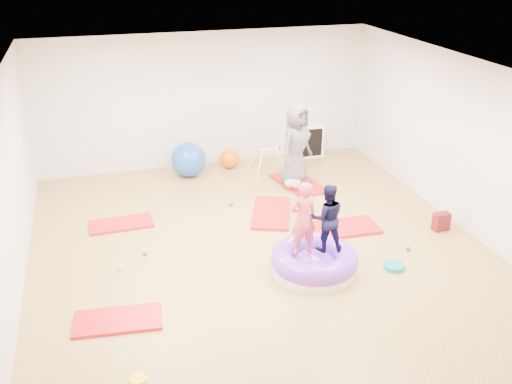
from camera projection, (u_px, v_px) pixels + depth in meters
name	position (u px, v px, depth m)	size (l,w,h in m)	color
room	(262.00, 169.00, 8.34)	(7.01, 8.01, 2.81)	#9C7042
gym_mat_front_left	(118.00, 320.00, 7.30)	(1.11, 0.56, 0.05)	red
gym_mat_mid_left	(121.00, 224.00, 9.74)	(1.06, 0.53, 0.04)	red
gym_mat_center_back	(272.00, 213.00, 10.11)	(1.28, 0.64, 0.05)	red
gym_mat_right	(341.00, 228.00, 9.59)	(1.27, 0.63, 0.05)	red
gym_mat_rear_right	(299.00, 183.00, 11.33)	(1.26, 0.63, 0.05)	red
inflatable_cushion	(314.00, 261.00, 8.36)	(1.29, 1.29, 0.40)	white
child_pink	(303.00, 215.00, 8.02)	(0.41, 0.27, 1.11)	#D24358
child_navy	(327.00, 215.00, 8.13)	(0.50, 0.39, 1.03)	black
adult_caregiver	(296.00, 145.00, 10.92)	(0.79, 0.51, 1.61)	#55565C
infant	(294.00, 183.00, 11.01)	(0.35, 0.35, 0.20)	#B0BED1
ball_pit_balls	(248.00, 234.00, 9.38)	(4.47, 2.45, 0.07)	green
exercise_ball_blue	(189.00, 160.00, 11.60)	(0.72, 0.72, 0.72)	#1D4AB4
exercise_ball_orange	(230.00, 159.00, 12.08)	(0.41, 0.41, 0.41)	#ED6103
infant_play_gym	(268.00, 156.00, 11.80)	(0.67, 0.64, 0.52)	white
cube_shelf	(306.00, 141.00, 12.65)	(0.72, 0.36, 0.72)	white
balance_disc	(394.00, 266.00, 8.47)	(0.32, 0.32, 0.07)	#0B807B
backpack	(441.00, 222.00, 9.53)	(0.27, 0.16, 0.31)	#A9121F
yellow_toy	(138.00, 379.00, 6.34)	(0.20, 0.20, 0.03)	#FFE600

